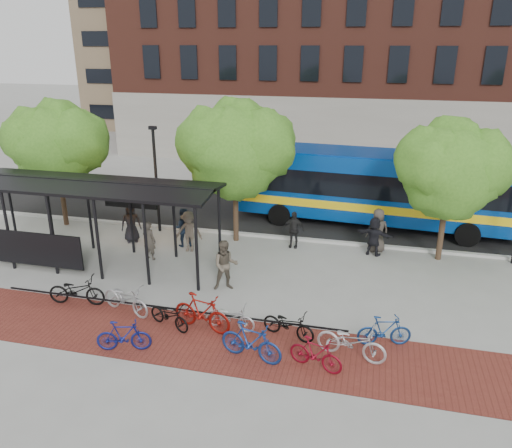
% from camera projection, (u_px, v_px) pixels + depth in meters
% --- Properties ---
extents(ground, '(160.00, 160.00, 0.00)m').
position_uv_depth(ground, '(286.00, 277.00, 19.72)').
color(ground, '#9E9E99').
rests_on(ground, ground).
extents(asphalt_street, '(160.00, 8.00, 0.01)m').
position_uv_depth(asphalt_street, '(313.00, 213.00, 27.01)').
color(asphalt_street, black).
rests_on(asphalt_street, ground).
extents(curb, '(160.00, 0.25, 0.12)m').
position_uv_depth(curb, '(302.00, 239.00, 23.35)').
color(curb, '#B7B7B2').
rests_on(curb, ground).
extents(brick_strip, '(24.00, 3.00, 0.01)m').
position_uv_depth(brick_strip, '(194.00, 339.00, 15.61)').
color(brick_strip, maroon).
rests_on(brick_strip, ground).
extents(bike_rack_rail, '(12.00, 0.05, 0.95)m').
position_uv_depth(bike_rack_rail, '(167.00, 320.00, 16.72)').
color(bike_rack_rail, black).
rests_on(bike_rack_rail, ground).
extents(building_brick, '(55.00, 14.00, 20.00)m').
position_uv_depth(building_brick, '(482.00, 24.00, 37.73)').
color(building_brick, brown).
rests_on(building_brick, ground).
extents(bus_shelter, '(10.60, 3.07, 3.60)m').
position_uv_depth(bus_shelter, '(87.00, 194.00, 20.07)').
color(bus_shelter, black).
rests_on(bus_shelter, ground).
extents(tree_a, '(4.90, 4.00, 6.18)m').
position_uv_depth(tree_a, '(57.00, 142.00, 23.98)').
color(tree_a, '#382619').
rests_on(tree_a, ground).
extents(tree_b, '(5.15, 4.20, 6.47)m').
position_uv_depth(tree_b, '(237.00, 146.00, 21.89)').
color(tree_b, '#382619').
rests_on(tree_b, ground).
extents(tree_c, '(4.66, 3.80, 5.92)m').
position_uv_depth(tree_c, '(453.00, 166.00, 20.01)').
color(tree_c, '#382619').
rests_on(tree_c, ground).
extents(lamp_post_left, '(0.35, 0.20, 5.12)m').
position_uv_depth(lamp_post_left, '(156.00, 177.00, 23.62)').
color(lamp_post_left, black).
rests_on(lamp_post_left, ground).
extents(bus, '(13.98, 4.04, 3.73)m').
position_uv_depth(bus, '(374.00, 184.00, 24.62)').
color(bus, '#083C97').
rests_on(bus, ground).
extents(bike_0, '(2.11, 0.98, 1.07)m').
position_uv_depth(bike_0, '(77.00, 290.00, 17.55)').
color(bike_0, black).
rests_on(bike_0, ground).
extents(bike_2, '(2.18, 1.35, 1.08)m').
position_uv_depth(bike_2, '(126.00, 298.00, 16.99)').
color(bike_2, '#A8A8AB').
rests_on(bike_2, ground).
extents(bike_3, '(1.72, 0.88, 1.00)m').
position_uv_depth(bike_3, '(124.00, 336.00, 14.90)').
color(bike_3, navy).
rests_on(bike_3, ground).
extents(bike_4, '(1.77, 1.19, 0.88)m').
position_uv_depth(bike_4, '(169.00, 315.00, 16.14)').
color(bike_4, black).
rests_on(bike_4, ground).
extents(bike_5, '(2.16, 1.05, 1.25)m').
position_uv_depth(bike_5, '(202.00, 312.00, 15.96)').
color(bike_5, maroon).
rests_on(bike_5, ground).
extents(bike_6, '(1.77, 0.78, 0.90)m').
position_uv_depth(bike_6, '(230.00, 317.00, 16.04)').
color(bike_6, '#B3B3B6').
rests_on(bike_6, ground).
extents(bike_7, '(2.04, 0.99, 1.18)m').
position_uv_depth(bike_7, '(251.00, 342.00, 14.45)').
color(bike_7, navy).
rests_on(bike_7, ground).
extents(bike_8, '(1.87, 1.09, 0.93)m').
position_uv_depth(bike_8, '(289.00, 324.00, 15.58)').
color(bike_8, black).
rests_on(bike_8, ground).
extents(bike_9, '(1.69, 0.92, 0.97)m').
position_uv_depth(bike_9, '(316.00, 354.00, 14.07)').
color(bike_9, maroon).
rests_on(bike_9, ground).
extents(bike_10, '(2.19, 1.14, 1.09)m').
position_uv_depth(bike_10, '(351.00, 341.00, 14.54)').
color(bike_10, '#BDBDC0').
rests_on(bike_10, ground).
extents(bike_11, '(1.73, 0.87, 1.00)m').
position_uv_depth(bike_11, '(384.00, 331.00, 15.17)').
color(bike_11, navy).
rests_on(bike_11, ground).
extents(pedestrian_0, '(1.07, 0.97, 1.84)m').
position_uv_depth(pedestrian_0, '(131.00, 223.00, 22.97)').
color(pedestrian_0, black).
rests_on(pedestrian_0, ground).
extents(pedestrian_1, '(0.69, 0.53, 1.70)m').
position_uv_depth(pedestrian_1, '(149.00, 240.00, 21.10)').
color(pedestrian_1, '#423C35').
rests_on(pedestrian_1, ground).
extents(pedestrian_2, '(1.07, 0.97, 1.79)m').
position_uv_depth(pedestrian_2, '(183.00, 227.00, 22.46)').
color(pedestrian_2, '#1A283E').
rests_on(pedestrian_2, ground).
extents(pedestrian_3, '(1.26, 0.80, 1.84)m').
position_uv_depth(pedestrian_3, '(189.00, 232.00, 21.89)').
color(pedestrian_3, brown).
rests_on(pedestrian_3, ground).
extents(pedestrian_4, '(1.01, 0.46, 1.69)m').
position_uv_depth(pedestrian_4, '(293.00, 229.00, 22.35)').
color(pedestrian_4, black).
rests_on(pedestrian_4, ground).
extents(pedestrian_5, '(1.68, 0.93, 1.72)m').
position_uv_depth(pedestrian_5, '(374.00, 236.00, 21.51)').
color(pedestrian_5, black).
rests_on(pedestrian_5, ground).
extents(pedestrian_6, '(1.10, 0.88, 1.97)m').
position_uv_depth(pedestrian_6, '(378.00, 231.00, 21.82)').
color(pedestrian_6, '#3F3832').
rests_on(pedestrian_6, ground).
extents(pedestrian_8, '(1.14, 1.02, 1.94)m').
position_uv_depth(pedestrian_8, '(226.00, 265.00, 18.47)').
color(pedestrian_8, brown).
rests_on(pedestrian_8, ground).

